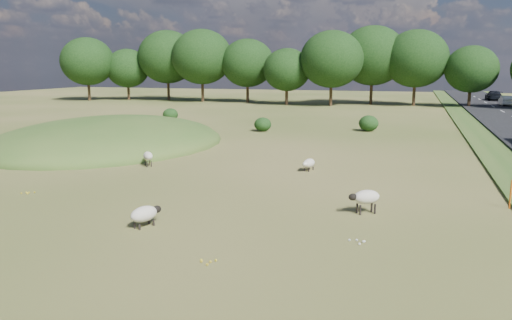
{
  "coord_description": "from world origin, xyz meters",
  "views": [
    {
      "loc": [
        9.54,
        -19.84,
        5.71
      ],
      "look_at": [
        2.0,
        4.0,
        1.0
      ],
      "focal_mm": 35.0,
      "sensor_mm": 36.0,
      "label": 1
    }
  ],
  "objects": [
    {
      "name": "shrubs",
      "position": [
        -3.45,
        25.43,
        0.67
      ],
      "size": [
        22.61,
        7.13,
        1.41
      ],
      "color": "black",
      "rests_on": "ground"
    },
    {
      "name": "treeline",
      "position": [
        -1.06,
        55.44,
        6.57
      ],
      "size": [
        96.28,
        14.66,
        11.7
      ],
      "color": "black",
      "rests_on": "ground"
    },
    {
      "name": "car_0",
      "position": [
        21.9,
        58.13,
        0.94
      ],
      "size": [
        1.46,
        4.19,
        1.38
      ],
      "primitive_type": "imported",
      "rotation": [
        0.0,
        0.0,
        3.14
      ],
      "color": "white",
      "rests_on": "road"
    },
    {
      "name": "sheep_3",
      "position": [
        4.16,
        6.85,
        0.43
      ],
      "size": [
        0.73,
        1.22,
        0.68
      ],
      "rotation": [
        0.0,
        0.0,
        4.47
      ],
      "color": "beige",
      "rests_on": "ground"
    },
    {
      "name": "ground",
      "position": [
        0.0,
        20.0,
        0.0
      ],
      "size": [
        160.0,
        160.0,
        0.0
      ],
      "primitive_type": "plane",
      "color": "#39531A",
      "rests_on": "ground"
    },
    {
      "name": "marker_post",
      "position": [
        13.48,
        1.97,
        0.6
      ],
      "size": [
        0.06,
        0.06,
        1.2
      ],
      "primitive_type": "cylinder",
      "color": "#D8590C",
      "rests_on": "ground"
    },
    {
      "name": "sheep_2",
      "position": [
        7.93,
        -0.51,
        0.66
      ],
      "size": [
        1.32,
        1.07,
        0.95
      ],
      "rotation": [
        0.0,
        0.0,
        3.71
      ],
      "color": "beige",
      "rests_on": "ground"
    },
    {
      "name": "mound",
      "position": [
        -12.0,
        12.0,
        0.0
      ],
      "size": [
        16.0,
        20.0,
        4.0
      ],
      "primitive_type": "ellipsoid",
      "color": "#33561E",
      "rests_on": "ground"
    },
    {
      "name": "sheep_4",
      "position": [
        -5.03,
        5.39,
        0.59
      ],
      "size": [
        1.03,
        1.12,
        0.84
      ],
      "rotation": [
        0.0,
        0.0,
        2.28
      ],
      "color": "beige",
      "rests_on": "ground"
    },
    {
      "name": "car_1",
      "position": [
        21.9,
        70.11,
        1.02
      ],
      "size": [
        2.15,
        5.29,
        1.54
      ],
      "primitive_type": "imported",
      "rotation": [
        0.0,
        0.0,
        3.14
      ],
      "color": "black",
      "rests_on": "road"
    },
    {
      "name": "sheep_0",
      "position": [
        0.51,
        -4.59,
        0.48
      ],
      "size": [
        0.95,
        1.39,
        0.77
      ],
      "rotation": [
        0.0,
        0.0,
        1.19
      ],
      "color": "beige",
      "rests_on": "ground"
    }
  ]
}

